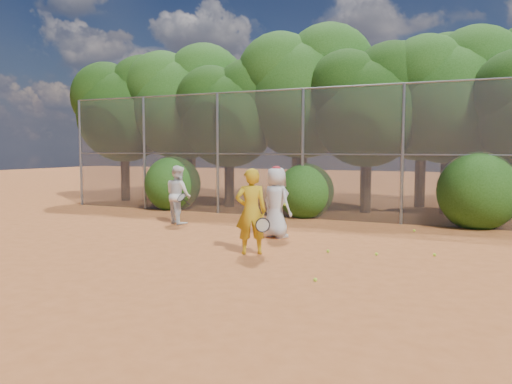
% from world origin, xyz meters
% --- Properties ---
extents(ground, '(80.00, 80.00, 0.00)m').
position_xyz_m(ground, '(0.00, 0.00, 0.00)').
color(ground, '#AD5727').
rests_on(ground, ground).
extents(fence_back, '(20.05, 0.09, 4.03)m').
position_xyz_m(fence_back, '(-0.12, 6.00, 2.05)').
color(fence_back, gray).
rests_on(fence_back, ground).
extents(tree_0, '(4.38, 3.81, 6.00)m').
position_xyz_m(tree_0, '(-9.44, 8.04, 3.93)').
color(tree_0, black).
rests_on(tree_0, ground).
extents(tree_1, '(4.64, 4.03, 6.35)m').
position_xyz_m(tree_1, '(-6.94, 8.54, 4.16)').
color(tree_1, black).
rests_on(tree_1, ground).
extents(tree_2, '(3.99, 3.47, 5.47)m').
position_xyz_m(tree_2, '(-4.45, 7.83, 3.58)').
color(tree_2, black).
rests_on(tree_2, ground).
extents(tree_3, '(4.89, 4.26, 6.70)m').
position_xyz_m(tree_3, '(-1.94, 8.84, 4.40)').
color(tree_3, black).
rests_on(tree_3, ground).
extents(tree_4, '(4.19, 3.64, 5.73)m').
position_xyz_m(tree_4, '(0.55, 8.24, 3.76)').
color(tree_4, black).
rests_on(tree_4, ground).
extents(tree_5, '(4.51, 3.92, 6.17)m').
position_xyz_m(tree_5, '(3.06, 9.04, 4.05)').
color(tree_5, black).
rests_on(tree_5, ground).
extents(tree_9, '(4.83, 4.20, 6.62)m').
position_xyz_m(tree_9, '(-7.94, 10.84, 4.34)').
color(tree_9, black).
rests_on(tree_9, ground).
extents(tree_10, '(5.15, 4.48, 7.06)m').
position_xyz_m(tree_10, '(-2.93, 11.05, 4.63)').
color(tree_10, black).
rests_on(tree_10, ground).
extents(tree_11, '(4.64, 4.03, 6.35)m').
position_xyz_m(tree_11, '(2.06, 10.64, 4.16)').
color(tree_11, black).
rests_on(tree_11, ground).
extents(bush_0, '(2.00, 2.00, 2.00)m').
position_xyz_m(bush_0, '(-6.00, 6.30, 1.00)').
color(bush_0, '#1D4912').
rests_on(bush_0, ground).
extents(bush_1, '(1.80, 1.80, 1.80)m').
position_xyz_m(bush_1, '(-1.00, 6.30, 0.90)').
color(bush_1, '#1D4912').
rests_on(bush_1, ground).
extents(bush_2, '(2.20, 2.20, 2.20)m').
position_xyz_m(bush_2, '(4.00, 6.30, 1.10)').
color(bush_2, '#1D4912').
rests_on(bush_2, ground).
extents(player_yellow, '(0.87, 0.69, 1.77)m').
position_xyz_m(player_yellow, '(-0.22, 0.53, 0.88)').
color(player_yellow, gold).
rests_on(player_yellow, ground).
extents(player_teen, '(0.99, 0.84, 1.75)m').
position_xyz_m(player_teen, '(-0.46, 2.51, 0.87)').
color(player_teen, silver).
rests_on(player_teen, ground).
extents(player_white, '(1.03, 0.97, 1.69)m').
position_xyz_m(player_white, '(-3.90, 3.45, 0.85)').
color(player_white, white).
rests_on(player_white, ground).
extents(ball_0, '(0.07, 0.07, 0.07)m').
position_xyz_m(ball_0, '(2.18, 1.42, 0.03)').
color(ball_0, '#C1EB2A').
rests_on(ball_0, ground).
extents(ball_1, '(0.07, 0.07, 0.07)m').
position_xyz_m(ball_1, '(3.27, 1.83, 0.03)').
color(ball_1, '#C1EB2A').
rests_on(ball_1, ground).
extents(ball_2, '(0.07, 0.07, 0.07)m').
position_xyz_m(ball_2, '(1.66, -1.01, 0.03)').
color(ball_2, '#C1EB2A').
rests_on(ball_2, ground).
extents(ball_4, '(0.07, 0.07, 0.07)m').
position_xyz_m(ball_4, '(1.20, 1.29, 0.03)').
color(ball_4, '#C1EB2A').
rests_on(ball_4, ground).
extents(ball_5, '(0.07, 0.07, 0.07)m').
position_xyz_m(ball_5, '(2.52, 4.77, 0.03)').
color(ball_5, '#C1EB2A').
rests_on(ball_5, ground).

